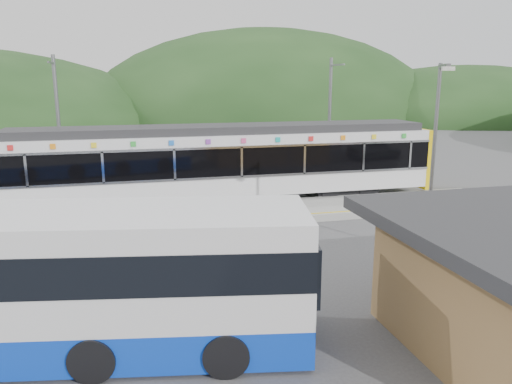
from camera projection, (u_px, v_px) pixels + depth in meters
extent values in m
plane|color=#4C4C4F|center=(239.00, 242.00, 18.41)|extent=(120.00, 120.00, 0.00)
ellipsoid|color=#1E3D19|center=(266.00, 120.00, 73.31)|extent=(52.00, 39.00, 26.00)
ellipsoid|color=#1E3D19|center=(463.00, 120.00, 74.64)|extent=(44.00, 33.00, 16.00)
cube|color=#9E9E99|center=(223.00, 215.00, 21.50)|extent=(26.00, 3.20, 0.30)
cube|color=yellow|center=(229.00, 219.00, 20.24)|extent=(26.00, 0.10, 0.01)
cube|color=black|center=(96.00, 204.00, 22.72)|extent=(3.20, 2.20, 0.56)
cube|color=black|center=(340.00, 190.00, 25.61)|extent=(3.20, 2.20, 0.56)
cube|color=silver|center=(225.00, 182.00, 24.00)|extent=(20.00, 2.90, 0.92)
cube|color=black|center=(225.00, 157.00, 23.74)|extent=(20.00, 2.96, 1.45)
cube|color=silver|center=(231.00, 177.00, 22.47)|extent=(20.00, 0.05, 0.10)
cube|color=silver|center=(231.00, 147.00, 22.18)|extent=(20.00, 0.05, 0.10)
cube|color=silver|center=(224.00, 138.00, 23.53)|extent=(20.00, 2.90, 0.45)
cube|color=#2D2D30|center=(224.00, 129.00, 23.44)|extent=(19.40, 2.50, 0.36)
cube|color=yellow|center=(413.00, 156.00, 26.26)|extent=(0.24, 2.92, 3.00)
cube|color=silver|center=(26.00, 171.00, 20.27)|extent=(0.10, 0.05, 1.35)
cube|color=silver|center=(103.00, 168.00, 21.00)|extent=(0.10, 0.05, 1.35)
cube|color=silver|center=(175.00, 165.00, 21.72)|extent=(0.10, 0.05, 1.35)
cube|color=silver|center=(242.00, 162.00, 22.44)|extent=(0.10, 0.05, 1.35)
cube|color=silver|center=(305.00, 159.00, 23.17)|extent=(0.10, 0.05, 1.35)
cube|color=silver|center=(364.00, 157.00, 23.89)|extent=(0.10, 0.05, 1.35)
cube|color=silver|center=(410.00, 155.00, 24.50)|extent=(0.10, 0.05, 1.35)
cube|color=red|center=(10.00, 148.00, 19.95)|extent=(0.22, 0.04, 0.22)
cube|color=orange|center=(53.00, 146.00, 20.34)|extent=(0.22, 0.04, 0.22)
cube|color=yellow|center=(94.00, 145.00, 20.72)|extent=(0.22, 0.04, 0.22)
cube|color=green|center=(133.00, 144.00, 21.11)|extent=(0.22, 0.04, 0.22)
cube|color=blue|center=(171.00, 143.00, 21.50)|extent=(0.22, 0.04, 0.22)
cube|color=purple|center=(208.00, 142.00, 21.88)|extent=(0.22, 0.04, 0.22)
cube|color=#E54C8C|center=(244.00, 141.00, 22.27)|extent=(0.22, 0.04, 0.22)
cube|color=#19A5A5|center=(278.00, 140.00, 22.65)|extent=(0.22, 0.04, 0.22)
cube|color=red|center=(311.00, 139.00, 23.04)|extent=(0.22, 0.04, 0.22)
cube|color=orange|center=(343.00, 138.00, 23.43)|extent=(0.22, 0.04, 0.22)
cube|color=yellow|center=(374.00, 137.00, 23.81)|extent=(0.22, 0.04, 0.22)
cube|color=green|center=(404.00, 136.00, 24.20)|extent=(0.22, 0.04, 0.22)
cylinder|color=slate|center=(59.00, 129.00, 24.08)|extent=(0.18, 0.18, 7.00)
cube|color=slate|center=(51.00, 63.00, 22.64)|extent=(0.08, 1.80, 0.08)
cylinder|color=slate|center=(329.00, 123.00, 27.46)|extent=(0.18, 0.18, 7.00)
cube|color=slate|center=(337.00, 65.00, 26.02)|extent=(0.08, 1.80, 0.08)
cube|color=blue|center=(43.00, 329.00, 10.89)|extent=(11.83, 4.71, 0.84)
cube|color=silver|center=(39.00, 293.00, 10.71)|extent=(11.83, 4.71, 0.84)
cube|color=black|center=(36.00, 256.00, 10.52)|extent=(11.84, 4.75, 0.84)
cube|color=silver|center=(32.00, 225.00, 10.37)|extent=(11.83, 4.71, 0.52)
cylinder|color=black|center=(107.00, 329.00, 10.99)|extent=(1.44, 2.87, 0.94)
cylinder|color=black|center=(226.00, 325.00, 11.15)|extent=(1.44, 2.87, 0.94)
cylinder|color=slate|center=(433.00, 163.00, 16.29)|extent=(0.12, 0.12, 6.35)
cube|color=slate|center=(450.00, 66.00, 15.16)|extent=(0.49, 1.03, 0.12)
cube|color=silver|center=(459.00, 69.00, 14.73)|extent=(0.39, 0.29, 0.12)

